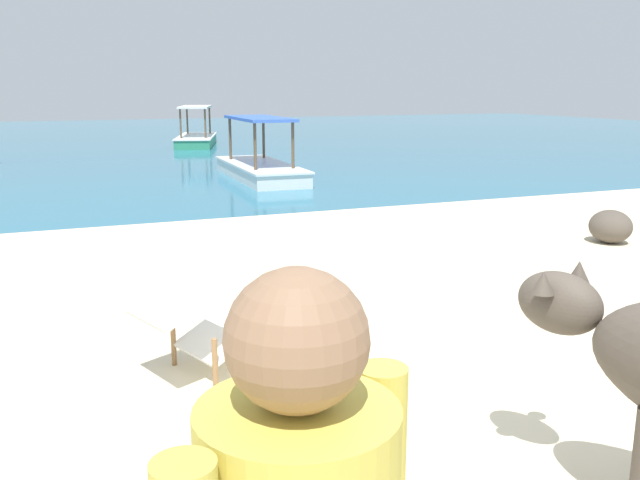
{
  "coord_description": "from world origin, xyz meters",
  "views": [
    {
      "loc": [
        -2.14,
        -2.64,
        1.92
      ],
      "look_at": [
        0.11,
        3.0,
        0.55
      ],
      "focal_mm": 38.28,
      "sensor_mm": 36.0,
      "label": 1
    }
  ],
  "objects": [
    {
      "name": "sand_beach",
      "position": [
        0.0,
        0.0,
        0.02
      ],
      "size": [
        18.0,
        14.0,
        0.04
      ],
      "primitive_type": "cube",
      "color": "beige",
      "rests_on": "ground"
    },
    {
      "name": "water_surface",
      "position": [
        0.0,
        22.0,
        0.0
      ],
      "size": [
        60.0,
        36.0,
        0.03
      ],
      "primitive_type": "cube",
      "color": "teal",
      "rests_on": "ground"
    },
    {
      "name": "deck_chair_near",
      "position": [
        -1.31,
        1.59,
        0.42
      ],
      "size": [
        0.9,
        0.76,
        0.68
      ],
      "rotation": [
        0.0,
        0.0,
        0.34
      ],
      "color": "olive",
      "rests_on": "sand_beach"
    },
    {
      "name": "shore_rock_large",
      "position": [
        4.21,
        3.65,
        0.24
      ],
      "size": [
        0.5,
        0.54,
        0.41
      ],
      "primitive_type": "ellipsoid",
      "rotation": [
        0.0,
        0.0,
        1.59
      ],
      "color": "brown",
      "rests_on": "sand_beach"
    },
    {
      "name": "boat_white",
      "position": [
        2.02,
        11.23,
        0.29
      ],
      "size": [
        1.26,
        3.7,
        1.29
      ],
      "rotation": [
        0.0,
        0.0,
        1.54
      ],
      "color": "white",
      "rests_on": "water_surface"
    },
    {
      "name": "boat_green",
      "position": [
        2.51,
        20.17,
        0.29
      ],
      "size": [
        2.15,
        3.85,
        1.29
      ],
      "rotation": [
        0.0,
        0.0,
        1.28
      ],
      "color": "#338E66",
      "rests_on": "water_surface"
    }
  ]
}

